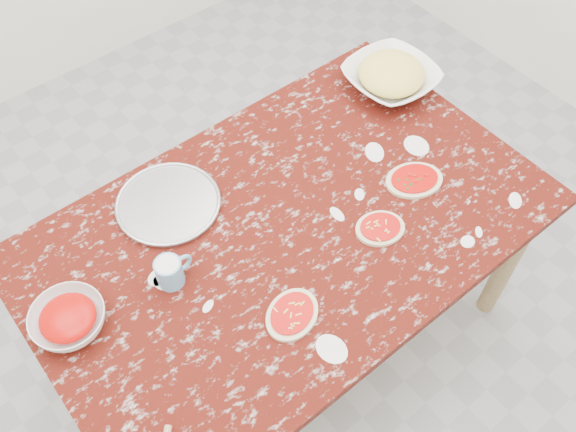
# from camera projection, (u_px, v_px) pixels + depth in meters

# --- Properties ---
(ground) EXTENTS (4.00, 4.00, 0.00)m
(ground) POSITION_uv_depth(u_px,v_px,m) (288.00, 332.00, 2.53)
(ground) COLOR gray
(worktable) EXTENTS (1.60, 1.00, 0.75)m
(worktable) POSITION_uv_depth(u_px,v_px,m) (288.00, 241.00, 2.00)
(worktable) COLOR #3C0C07
(worktable) RESTS_ON ground
(pizza_tray) EXTENTS (0.40, 0.40, 0.01)m
(pizza_tray) POSITION_uv_depth(u_px,v_px,m) (168.00, 204.00, 1.97)
(pizza_tray) COLOR #B2B2B7
(pizza_tray) RESTS_ON worktable
(sauce_bowl) EXTENTS (0.27, 0.27, 0.07)m
(sauce_bowl) POSITION_uv_depth(u_px,v_px,m) (69.00, 320.00, 1.70)
(sauce_bowl) COLOR white
(sauce_bowl) RESTS_ON worktable
(cheese_bowl) EXTENTS (0.32, 0.32, 0.08)m
(cheese_bowl) POSITION_uv_depth(u_px,v_px,m) (391.00, 78.00, 2.27)
(cheese_bowl) COLOR white
(cheese_bowl) RESTS_ON worktable
(flour_mug) EXTENTS (0.12, 0.08, 0.09)m
(flour_mug) POSITION_uv_depth(u_px,v_px,m) (170.00, 271.00, 1.78)
(flour_mug) COLOR #649DC7
(flour_mug) RESTS_ON worktable
(pizza_left) EXTENTS (0.21, 0.18, 0.02)m
(pizza_left) POSITION_uv_depth(u_px,v_px,m) (292.00, 314.00, 1.74)
(pizza_left) COLOR beige
(pizza_left) RESTS_ON worktable
(pizza_mid) EXTENTS (0.19, 0.17, 0.02)m
(pizza_mid) POSITION_uv_depth(u_px,v_px,m) (380.00, 228.00, 1.91)
(pizza_mid) COLOR beige
(pizza_mid) RESTS_ON worktable
(pizza_right) EXTENTS (0.23, 0.21, 0.02)m
(pizza_right) POSITION_uv_depth(u_px,v_px,m) (414.00, 180.00, 2.03)
(pizza_right) COLOR beige
(pizza_right) RESTS_ON worktable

